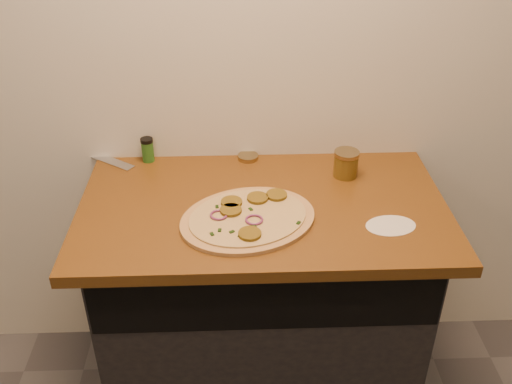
{
  "coord_description": "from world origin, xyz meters",
  "views": [
    {
      "loc": [
        -0.08,
        -0.14,
        1.92
      ],
      "look_at": [
        -0.02,
        1.41,
        0.95
      ],
      "focal_mm": 40.0,
      "sensor_mm": 36.0,
      "label": 1
    }
  ],
  "objects_px": {
    "salsa_jar": "(346,164)",
    "chefs_knife": "(95,155)",
    "spice_shaker": "(148,150)",
    "pizza": "(248,218)"
  },
  "relations": [
    {
      "from": "salsa_jar",
      "to": "chefs_knife",
      "type": "bearing_deg",
      "value": 168.84
    },
    {
      "from": "pizza",
      "to": "salsa_jar",
      "type": "distance_m",
      "value": 0.44
    },
    {
      "from": "chefs_knife",
      "to": "salsa_jar",
      "type": "distance_m",
      "value": 0.93
    },
    {
      "from": "spice_shaker",
      "to": "chefs_knife",
      "type": "bearing_deg",
      "value": 167.68
    },
    {
      "from": "chefs_knife",
      "to": "salsa_jar",
      "type": "bearing_deg",
      "value": -11.16
    },
    {
      "from": "pizza",
      "to": "spice_shaker",
      "type": "distance_m",
      "value": 0.53
    },
    {
      "from": "chefs_knife",
      "to": "spice_shaker",
      "type": "bearing_deg",
      "value": -12.32
    },
    {
      "from": "spice_shaker",
      "to": "pizza",
      "type": "bearing_deg",
      "value": -48.2
    },
    {
      "from": "pizza",
      "to": "salsa_jar",
      "type": "bearing_deg",
      "value": 36.91
    },
    {
      "from": "chefs_knife",
      "to": "spice_shaker",
      "type": "distance_m",
      "value": 0.21
    }
  ]
}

